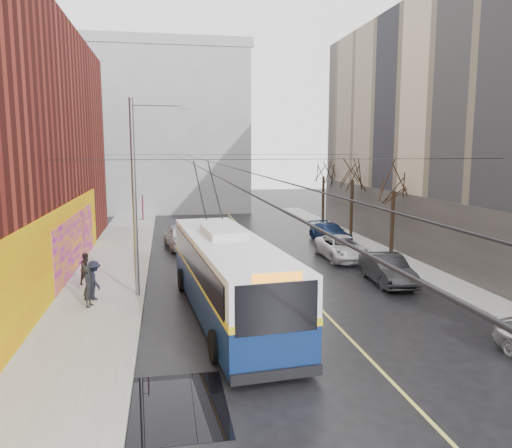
{
  "coord_description": "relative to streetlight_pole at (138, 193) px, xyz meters",
  "views": [
    {
      "loc": [
        -4.91,
        -12.82,
        6.79
      ],
      "look_at": [
        -0.56,
        11.11,
        3.12
      ],
      "focal_mm": 35.0,
      "sensor_mm": 36.0,
      "label": 1
    }
  ],
  "objects": [
    {
      "name": "sidewalk_right",
      "position": [
        15.14,
        2.0,
        -4.77
      ],
      "size": [
        2.0,
        60.0,
        0.15
      ],
      "primitive_type": "cube",
      "color": "gray",
      "rests_on": "ground"
    },
    {
      "name": "pedestrian_c",
      "position": [
        -2.01,
        -0.4,
        -3.82
      ],
      "size": [
        1.07,
        1.3,
        1.75
      ],
      "primitive_type": "imported",
      "rotation": [
        0.0,
        0.0,
        2.01
      ],
      "color": "black",
      "rests_on": "sidewalk_left"
    },
    {
      "name": "pigeons_flying",
      "position": [
        4.11,
        0.56,
        2.96
      ],
      "size": [
        4.32,
        2.72,
        0.67
      ],
      "color": "slate"
    },
    {
      "name": "sidewalk_left",
      "position": [
        -1.86,
        2.0,
        -4.77
      ],
      "size": [
        4.0,
        60.0,
        0.15
      ],
      "primitive_type": "cube",
      "color": "gray",
      "rests_on": "ground"
    },
    {
      "name": "catenary_wires",
      "position": [
        3.6,
        4.77,
        1.4
      ],
      "size": [
        18.0,
        60.0,
        0.22
      ],
      "color": "black"
    },
    {
      "name": "ground",
      "position": [
        6.14,
        -10.0,
        -4.85
      ],
      "size": [
        140.0,
        140.0,
        0.0
      ],
      "primitive_type": "plane",
      "color": "black",
      "rests_on": "ground"
    },
    {
      "name": "tree_far",
      "position": [
        15.14,
        20.0,
        0.3
      ],
      "size": [
        3.2,
        3.2,
        6.57
      ],
      "color": "black",
      "rests_on": "ground"
    },
    {
      "name": "puddle",
      "position": [
        1.35,
        -10.2,
        -4.84
      ],
      "size": [
        2.7,
        3.72,
        0.01
      ],
      "primitive_type": "cube",
      "color": "black",
      "rests_on": "ground"
    },
    {
      "name": "parked_car_b",
      "position": [
        12.22,
        0.32,
        -4.1
      ],
      "size": [
        1.84,
        4.61,
        1.49
      ],
      "primitive_type": "imported",
      "rotation": [
        0.0,
        0.0,
        -0.06
      ],
      "color": "black",
      "rests_on": "ground"
    },
    {
      "name": "parked_car_c",
      "position": [
        11.94,
        6.14,
        -4.13
      ],
      "size": [
        2.38,
        5.14,
        1.43
      ],
      "primitive_type": "imported",
      "rotation": [
        0.0,
        0.0,
        0.0
      ],
      "color": "silver",
      "rests_on": "ground"
    },
    {
      "name": "trolleybus",
      "position": [
        3.66,
        -3.23,
        -3.12
      ],
      "size": [
        3.95,
        13.24,
        6.2
      ],
      "rotation": [
        0.0,
        0.0,
        0.09
      ],
      "color": "#091B48",
      "rests_on": "ground"
    },
    {
      "name": "tree_near",
      "position": [
        15.14,
        6.0,
        0.13
      ],
      "size": [
        3.2,
        3.2,
        6.4
      ],
      "color": "black",
      "rests_on": "ground"
    },
    {
      "name": "streetlight_pole",
      "position": [
        0.0,
        0.0,
        0.0
      ],
      "size": [
        2.65,
        0.6,
        9.0
      ],
      "color": "slate",
      "rests_on": "ground"
    },
    {
      "name": "parked_car_d",
      "position": [
        13.14,
        12.0,
        -4.18
      ],
      "size": [
        2.46,
        4.8,
        1.33
      ],
      "primitive_type": "imported",
      "rotation": [
        0.0,
        0.0,
        0.13
      ],
      "color": "navy",
      "rests_on": "ground"
    },
    {
      "name": "following_car",
      "position": [
        2.15,
        11.44,
        -4.03
      ],
      "size": [
        2.58,
        5.0,
        1.63
      ],
      "primitive_type": "imported",
      "rotation": [
        0.0,
        0.0,
        0.14
      ],
      "color": "#ADADB2",
      "rests_on": "ground"
    },
    {
      "name": "tree_mid",
      "position": [
        15.14,
        13.0,
        0.41
      ],
      "size": [
        3.2,
        3.2,
        6.68
      ],
      "color": "black",
      "rests_on": "ground"
    },
    {
      "name": "pedestrian_a",
      "position": [
        -2.09,
        -1.41,
        -3.81
      ],
      "size": [
        0.55,
        0.72,
        1.78
      ],
      "primitive_type": "imported",
      "rotation": [
        0.0,
        0.0,
        1.36
      ],
      "color": "black",
      "rests_on": "sidewalk_left"
    },
    {
      "name": "lane_line",
      "position": [
        7.64,
        4.0,
        -4.84
      ],
      "size": [
        0.12,
        50.0,
        0.01
      ],
      "primitive_type": "cube",
      "color": "#BFB74C",
      "rests_on": "ground"
    },
    {
      "name": "building_far",
      "position": [
        0.14,
        34.99,
        4.17
      ],
      "size": [
        20.5,
        12.1,
        18.0
      ],
      "color": "gray",
      "rests_on": "ground"
    },
    {
      "name": "pedestrian_b",
      "position": [
        -2.72,
        2.33,
        -3.91
      ],
      "size": [
        0.96,
        0.96,
        1.57
      ],
      "primitive_type": "imported",
      "rotation": [
        0.0,
        0.0,
        0.81
      ],
      "color": "black",
      "rests_on": "sidewalk_left"
    }
  ]
}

